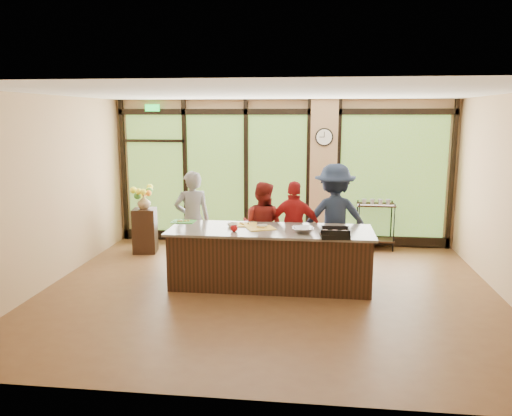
% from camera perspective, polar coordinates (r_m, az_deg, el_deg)
% --- Properties ---
extents(floor, '(7.00, 7.00, 0.00)m').
position_cam_1_polar(floor, '(7.83, 1.42, -9.50)').
color(floor, brown).
rests_on(floor, ground).
extents(ceiling, '(7.00, 7.00, 0.00)m').
position_cam_1_polar(ceiling, '(7.35, 1.53, 13.02)').
color(ceiling, white).
rests_on(ceiling, back_wall).
extents(back_wall, '(7.00, 0.00, 7.00)m').
position_cam_1_polar(back_wall, '(10.41, 2.99, 4.03)').
color(back_wall, tan).
rests_on(back_wall, floor).
extents(left_wall, '(0.00, 6.00, 6.00)m').
position_cam_1_polar(left_wall, '(8.50, -22.73, 1.74)').
color(left_wall, tan).
rests_on(left_wall, floor).
extents(window_wall, '(6.90, 0.12, 3.00)m').
position_cam_1_polar(window_wall, '(10.37, 3.87, 3.41)').
color(window_wall, tan).
rests_on(window_wall, floor).
extents(island_base, '(3.10, 1.00, 0.88)m').
position_cam_1_polar(island_base, '(7.97, 1.63, -5.79)').
color(island_base, black).
rests_on(island_base, floor).
extents(countertop, '(3.20, 1.10, 0.04)m').
position_cam_1_polar(countertop, '(7.85, 1.65, -2.57)').
color(countertop, gray).
rests_on(countertop, island_base).
extents(wall_clock, '(0.36, 0.04, 0.36)m').
position_cam_1_polar(wall_clock, '(10.20, 7.80, 8.04)').
color(wall_clock, black).
rests_on(wall_clock, window_wall).
extents(cook_left, '(0.75, 0.63, 1.74)m').
position_cam_1_polar(cook_left, '(8.86, -7.28, -1.35)').
color(cook_left, gray).
rests_on(cook_left, floor).
extents(cook_midleft, '(0.91, 0.81, 1.57)m').
position_cam_1_polar(cook_midleft, '(8.64, 0.72, -2.13)').
color(cook_midleft, maroon).
rests_on(cook_midleft, floor).
extents(cook_midright, '(0.98, 0.53, 1.60)m').
position_cam_1_polar(cook_midright, '(8.52, 4.43, -2.26)').
color(cook_midright, maroon).
rests_on(cook_midright, floor).
extents(cook_right, '(1.30, 0.86, 1.88)m').
position_cam_1_polar(cook_right, '(8.64, 8.93, -1.21)').
color(cook_right, '#1A243A').
rests_on(cook_right, floor).
extents(roasting_pan, '(0.44, 0.36, 0.07)m').
position_cam_1_polar(roasting_pan, '(7.39, 9.02, -3.08)').
color(roasting_pan, black).
rests_on(roasting_pan, countertop).
extents(mixing_bowl, '(0.39, 0.39, 0.08)m').
position_cam_1_polar(mixing_bowl, '(7.64, 5.36, -2.51)').
color(mixing_bowl, silver).
rests_on(mixing_bowl, countertop).
extents(cutting_board_left, '(0.39, 0.30, 0.01)m').
position_cam_1_polar(cutting_board_left, '(8.46, -8.30, -1.54)').
color(cutting_board_left, green).
rests_on(cutting_board_left, countertop).
extents(cutting_board_center, '(0.47, 0.37, 0.01)m').
position_cam_1_polar(cutting_board_center, '(8.14, -1.46, -1.91)').
color(cutting_board_center, gold).
rests_on(cutting_board_center, countertop).
extents(cutting_board_right, '(0.51, 0.46, 0.01)m').
position_cam_1_polar(cutting_board_right, '(7.87, 0.57, -2.34)').
color(cutting_board_right, gold).
rests_on(cutting_board_right, countertop).
extents(prep_bowl_near, '(0.22, 0.22, 0.05)m').
position_cam_1_polar(prep_bowl_near, '(8.03, -2.69, -1.94)').
color(prep_bowl_near, silver).
rests_on(prep_bowl_near, countertop).
extents(prep_bowl_mid, '(0.17, 0.17, 0.04)m').
position_cam_1_polar(prep_bowl_mid, '(7.95, 0.54, -2.11)').
color(prep_bowl_mid, silver).
rests_on(prep_bowl_mid, countertop).
extents(prep_bowl_far, '(0.17, 0.17, 0.03)m').
position_cam_1_polar(prep_bowl_far, '(7.99, 0.84, -2.07)').
color(prep_bowl_far, silver).
rests_on(prep_bowl_far, countertop).
extents(red_ramekin, '(0.12, 0.12, 0.09)m').
position_cam_1_polar(red_ramekin, '(7.69, -2.53, -2.37)').
color(red_ramekin, '#A61011').
rests_on(red_ramekin, countertop).
extents(flower_stand, '(0.50, 0.50, 0.88)m').
position_cam_1_polar(flower_stand, '(10.10, -12.57, -2.53)').
color(flower_stand, black).
rests_on(flower_stand, floor).
extents(flower_vase, '(0.31, 0.31, 0.27)m').
position_cam_1_polar(flower_vase, '(9.99, -12.70, 0.68)').
color(flower_vase, '#8E714D').
rests_on(flower_vase, flower_stand).
extents(bar_cart, '(0.76, 0.45, 1.03)m').
position_cam_1_polar(bar_cart, '(10.36, 13.48, -1.24)').
color(bar_cart, black).
rests_on(bar_cart, floor).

